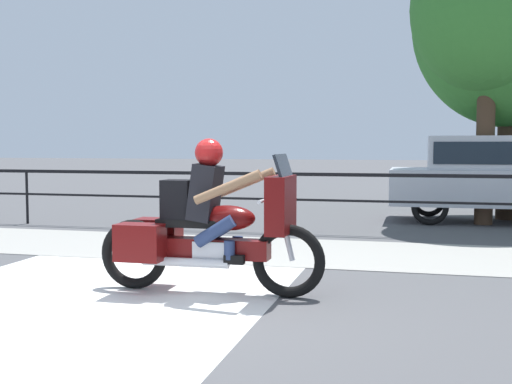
# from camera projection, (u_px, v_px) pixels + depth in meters

# --- Properties ---
(ground_plane) EXTENTS (120.00, 120.00, 0.00)m
(ground_plane) POSITION_uv_depth(u_px,v_px,m) (171.00, 308.00, 6.04)
(ground_plane) COLOR #4C4C4F
(sidewalk_band) EXTENTS (44.00, 2.40, 0.01)m
(sidewalk_band) POSITION_uv_depth(u_px,v_px,m) (257.00, 250.00, 9.33)
(sidewalk_band) COLOR #99968E
(sidewalk_band) RESTS_ON ground
(crosswalk_band) EXTENTS (3.73, 6.00, 0.01)m
(crosswalk_band) POSITION_uv_depth(u_px,v_px,m) (68.00, 306.00, 6.08)
(crosswalk_band) COLOR silver
(crosswalk_band) RESTS_ON ground
(fence_railing) EXTENTS (36.00, 0.05, 1.05)m
(fence_railing) POSITION_uv_depth(u_px,v_px,m) (285.00, 185.00, 11.17)
(fence_railing) COLOR black
(fence_railing) RESTS_ON ground
(motorcycle) EXTENTS (2.42, 0.76, 1.60)m
(motorcycle) POSITION_uv_depth(u_px,v_px,m) (208.00, 226.00, 6.59)
(motorcycle) COLOR black
(motorcycle) RESTS_ON ground
(parked_car) EXTENTS (4.04, 1.68, 1.70)m
(parked_car) POSITION_uv_depth(u_px,v_px,m) (491.00, 174.00, 12.60)
(parked_car) COLOR #B7BCC4
(parked_car) RESTS_ON ground
(tree_behind_sign) EXTENTS (3.95, 3.95, 6.23)m
(tree_behind_sign) POSITION_uv_depth(u_px,v_px,m) (512.00, 20.00, 12.91)
(tree_behind_sign) COLOR #473323
(tree_behind_sign) RESTS_ON ground
(tree_behind_car) EXTENTS (2.91, 2.91, 5.71)m
(tree_behind_car) POSITION_uv_depth(u_px,v_px,m) (489.00, 9.00, 12.05)
(tree_behind_car) COLOR #473323
(tree_behind_car) RESTS_ON ground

